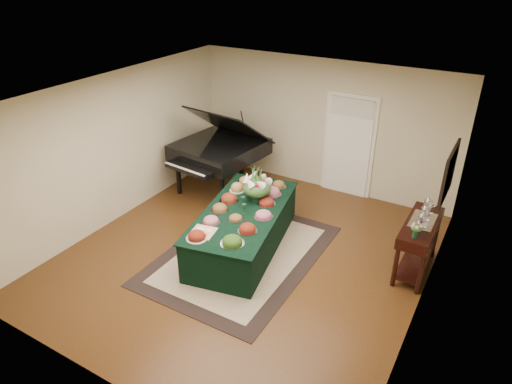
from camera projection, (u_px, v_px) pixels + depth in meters
The scene contains 14 objects.
ground at pixel (247, 255), 7.62m from camera, with size 6.00×6.00×0.00m, color #321A0B.
area_rug at pixel (241, 254), 7.62m from camera, with size 2.30×3.23×0.01m.
kitchen_doorway at pixel (349, 147), 9.15m from camera, with size 1.05×0.07×2.10m.
buffet_table at pixel (243, 229), 7.66m from camera, with size 1.69×2.76×0.73m.
food_platters at pixel (243, 206), 7.51m from camera, with size 1.20×2.39×0.12m.
cutting_board at pixel (203, 230), 6.88m from camera, with size 0.42×0.42×0.10m.
green_goblets at pixel (244, 205), 7.46m from camera, with size 0.22×0.28×0.18m.
floral_centerpiece at pixel (257, 184), 7.67m from camera, with size 0.50×0.50×0.50m.
grand_piano at pixel (220, 149), 9.27m from camera, with size 1.79×1.97×1.84m.
wicker_basket at pixel (244, 197), 9.19m from camera, with size 0.36×0.36×0.23m, color #AC7D45.
mahogany_sideboard at pixel (420, 234), 6.93m from camera, with size 0.45×1.27×0.89m.
tea_service at pixel (423, 215), 6.80m from camera, with size 0.34×0.74×0.30m.
pink_bouquet at pixel (416, 228), 6.41m from camera, with size 0.18×0.18×0.23m.
wall_painting at pixel (449, 174), 6.34m from camera, with size 0.05×0.95×0.75m.
Camera 1 is at (3.27, -5.33, 4.48)m, focal length 32.00 mm.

